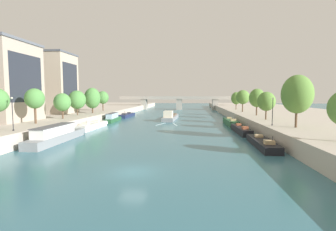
{
  "coord_description": "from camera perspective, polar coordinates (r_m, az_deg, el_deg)",
  "views": [
    {
      "loc": [
        5.44,
        -23.05,
        7.42
      ],
      "look_at": [
        0.0,
        38.1,
        2.3
      ],
      "focal_mm": 26.56,
      "sensor_mm": 36.0,
      "label": 1
    }
  ],
  "objects": [
    {
      "name": "ground_plane",
      "position": [
        24.81,
        -8.02,
        -12.67
      ],
      "size": [
        400.0,
        400.0,
        0.0
      ],
      "primitive_type": "plane",
      "color": "#336675"
    },
    {
      "name": "quay_left",
      "position": [
        88.48,
        -22.69,
        0.33
      ],
      "size": [
        36.0,
        170.0,
        2.28
      ],
      "primitive_type": "cube",
      "color": "#B7AD9E",
      "rests_on": "ground"
    },
    {
      "name": "quay_right",
      "position": [
        83.97,
        26.24,
        -0.01
      ],
      "size": [
        36.0,
        170.0,
        2.28
      ],
      "primitive_type": "cube",
      "color": "#B7AD9E",
      "rests_on": "ground"
    },
    {
      "name": "barge_midriver",
      "position": [
        74.39,
        0.58,
        -0.27
      ],
      "size": [
        3.93,
        17.58,
        2.92
      ],
      "color": "gray",
      "rests_on": "ground"
    },
    {
      "name": "wake_behind_barge",
      "position": [
        62.64,
        -0.07,
        -2.02
      ],
      "size": [
        5.59,
        6.02,
        0.03
      ],
      "color": "#A5D1DB",
      "rests_on": "ground"
    },
    {
      "name": "moored_boat_left_second",
      "position": [
        42.91,
        -24.23,
        -4.08
      ],
      "size": [
        2.72,
        15.25,
        2.71
      ],
      "color": "gray",
      "rests_on": "ground"
    },
    {
      "name": "moored_boat_left_midway",
      "position": [
        57.2,
        -16.99,
        -2.26
      ],
      "size": [
        2.75,
        12.88,
        2.3
      ],
      "color": "silver",
      "rests_on": "ground"
    },
    {
      "name": "moored_boat_left_lone",
      "position": [
        70.71,
        -12.57,
        -0.54
      ],
      "size": [
        2.4,
        11.64,
        2.43
      ],
      "color": "#235633",
      "rests_on": "ground"
    },
    {
      "name": "moored_boat_left_near",
      "position": [
        85.42,
        -9.35,
        0.07
      ],
      "size": [
        2.56,
        13.81,
        2.09
      ],
      "color": "#1E284C",
      "rests_on": "ground"
    },
    {
      "name": "moored_boat_right_gap_after",
      "position": [
        38.29,
        20.84,
        -5.9
      ],
      "size": [
        2.54,
        11.74,
        2.11
      ],
      "color": "black",
      "rests_on": "ground"
    },
    {
      "name": "moored_boat_right_near",
      "position": [
        50.55,
        16.39,
        -3.14
      ],
      "size": [
        2.14,
        11.9,
        2.31
      ],
      "color": "black",
      "rests_on": "ground"
    },
    {
      "name": "moored_boat_right_midway",
      "position": [
        63.21,
        14.17,
        -1.47
      ],
      "size": [
        2.32,
        12.44,
        2.45
      ],
      "color": "#235633",
      "rests_on": "ground"
    },
    {
      "name": "tree_left_second",
      "position": [
        50.0,
        -28.28,
        3.41
      ],
      "size": [
        3.33,
        3.33,
        6.27
      ],
      "color": "brown",
      "rests_on": "quay_left"
    },
    {
      "name": "tree_left_nearest",
      "position": [
        57.95,
        -23.08,
        2.82
      ],
      "size": [
        3.58,
        3.58,
        5.48
      ],
      "color": "brown",
      "rests_on": "quay_left"
    },
    {
      "name": "tree_left_midway",
      "position": [
        66.32,
        -20.15,
        3.41
      ],
      "size": [
        4.29,
        4.29,
        6.2
      ],
      "color": "brown",
      "rests_on": "quay_left"
    },
    {
      "name": "tree_left_by_lamp",
      "position": [
        73.02,
        -16.98,
        3.83
      ],
      "size": [
        4.44,
        4.44,
        7.1
      ],
      "color": "brown",
      "rests_on": "quay_left"
    },
    {
      "name": "tree_left_third",
      "position": [
        83.53,
        -14.73,
        4.01
      ],
      "size": [
        3.74,
        3.74,
        6.32
      ],
      "color": "brown",
      "rests_on": "quay_left"
    },
    {
      "name": "tree_right_end_of_row",
      "position": [
        43.77,
        27.52,
        4.35
      ],
      "size": [
        4.72,
        4.72,
        8.25
      ],
      "color": "brown",
      "rests_on": "quay_right"
    },
    {
      "name": "tree_right_distant",
      "position": [
        55.18,
        21.64,
        3.02
      ],
      "size": [
        3.62,
        3.62,
        5.77
      ],
      "color": "brown",
      "rests_on": "quay_right"
    },
    {
      "name": "tree_right_nearest",
      "position": [
        65.72,
        19.74,
        3.81
      ],
      "size": [
        3.87,
        3.87,
        6.65
      ],
      "color": "brown",
      "rests_on": "quay_right"
    },
    {
      "name": "tree_right_third",
      "position": [
        78.07,
        16.79,
        4.06
      ],
      "size": [
        4.01,
        4.01,
        6.57
      ],
      "color": "brown",
      "rests_on": "quay_right"
    },
    {
      "name": "tree_right_midway",
      "position": [
        90.5,
        15.39,
        3.84
      ],
      "size": [
        3.52,
        3.52,
        6.11
      ],
      "color": "brown",
      "rests_on": "quay_right"
    },
    {
      "name": "lamppost_left_bank",
      "position": [
        41.59,
        -32.1,
        0.6
      ],
      "size": [
        0.28,
        0.28,
        4.82
      ],
      "color": "black",
      "rests_on": "quay_left"
    },
    {
      "name": "lamppost_right_bank",
      "position": [
        45.13,
        22.88,
        1.13
      ],
      "size": [
        0.28,
        0.28,
        4.67
      ],
      "color": "black",
      "rests_on": "quay_right"
    },
    {
      "name": "building_left_middle",
      "position": [
        76.65,
        -25.25,
        6.72
      ],
      "size": [
        11.55,
        10.41,
        16.67
      ],
      "color": "#B2A38E",
      "rests_on": "quay_left"
    },
    {
      "name": "bridge_far",
      "position": [
        124.07,
        2.57,
        3.3
      ],
      "size": [
        59.54,
        4.4,
        6.68
      ],
      "color": "#9E998E",
      "rests_on": "ground"
    }
  ]
}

